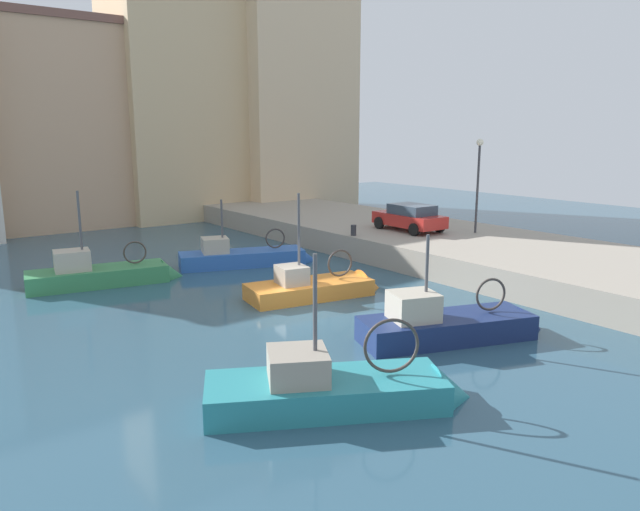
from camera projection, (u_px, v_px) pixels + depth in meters
water_surface at (306, 313)px, 21.39m from camera, size 80.00×80.00×0.00m
quay_wall at (502, 256)px, 28.07m from camera, size 9.00×56.00×1.20m
fishing_boat_orange at (319, 294)px, 23.53m from camera, size 5.92×2.85×4.97m
fishing_boat_teal at (341, 402)px, 14.12m from camera, size 6.50×4.65×4.58m
fishing_boat_blue at (248, 263)px, 28.96m from camera, size 6.88×3.75×4.00m
fishing_boat_green at (106, 281)px, 25.35m from camera, size 6.61×2.90×4.83m
fishing_boat_navy at (454, 335)px, 18.68m from camera, size 6.47×3.73×4.19m
parked_car_red at (410, 217)px, 31.53m from camera, size 2.17×4.06×1.41m
mooring_bollard_mid at (354, 230)px, 30.11m from camera, size 0.28×0.28×0.55m
quay_streetlamp at (479, 170)px, 30.37m from camera, size 0.36×0.36×4.83m
waterfront_building_west_mid at (67, 125)px, 40.21m from camera, size 11.14×7.32×13.60m
waterfront_building_central at (174, 65)px, 43.09m from camera, size 9.33×7.18×22.17m
waterfront_building_east_mid at (280, 68)px, 47.84m from camera, size 9.87×9.07×22.73m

